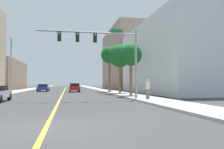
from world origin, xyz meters
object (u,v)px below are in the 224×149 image
palm_near (131,55)px  pedestrian (148,89)px  car_red (75,87)px  car_blue (43,88)px  traffic_signal_mast (104,46)px  street_lamp (11,62)px  palm_mid (120,56)px  palm_far (109,56)px

palm_near → pedestrian: (-0.12, -6.06, -3.69)m
pedestrian → car_red: bearing=5.7°
palm_near → car_blue: size_ratio=1.49×
traffic_signal_mast → street_lamp: (-10.76, 13.19, -0.46)m
traffic_signal_mast → pedestrian: 5.44m
car_blue → pedestrian: bearing=-63.3°
street_lamp → car_blue: street_lamp is taller
traffic_signal_mast → palm_near: traffic_signal_mast is taller
palm_mid → palm_far: size_ratio=0.91×
palm_far → car_red: size_ratio=1.63×
traffic_signal_mast → palm_far: 18.18m
palm_far → pedestrian: size_ratio=4.34×
street_lamp → palm_near: street_lamp is taller
traffic_signal_mast → palm_near: 6.57m
palm_near → car_red: 16.71m
palm_far → pedestrian: palm_far is taller
palm_near → car_blue: 22.66m
traffic_signal_mast → palm_near: size_ratio=1.51×
street_lamp → palm_near: 16.69m
car_red → car_blue: bearing=144.6°
palm_mid → pedestrian: bearing=-91.1°
traffic_signal_mast → palm_near: bearing=53.3°
car_red → pedestrian: bearing=-74.5°
palm_far → palm_mid: bearing=-86.6°
palm_mid → car_blue: size_ratio=1.72×
traffic_signal_mast → street_lamp: bearing=129.2°
street_lamp → palm_far: size_ratio=1.01×
palm_near → car_red: bearing=111.4°
car_blue → pedestrian: pedestrian is taller
traffic_signal_mast → car_red: 20.88m
pedestrian → palm_mid: bearing=-10.7°
palm_mid → palm_near: bearing=-91.0°
traffic_signal_mast → car_red: (-1.99, 20.39, -4.04)m
car_blue → palm_near: bearing=-56.6°
car_red → traffic_signal_mast: bearing=-84.2°
palm_near → palm_far: bearing=91.2°
car_red → pedestrian: (5.79, -21.19, 0.23)m
car_red → palm_near: bearing=-68.4°
car_red → pedestrian: size_ratio=2.66×
palm_near → car_blue: palm_near is taller
palm_mid → car_blue: palm_mid is taller
car_blue → traffic_signal_mast: bearing=-70.4°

